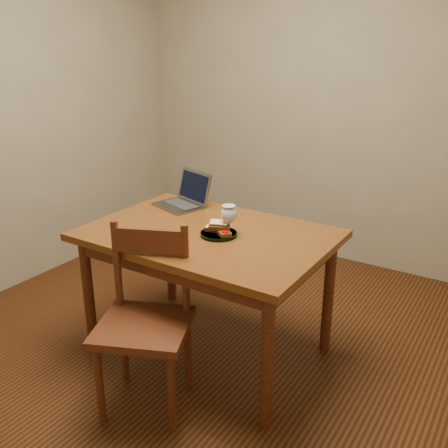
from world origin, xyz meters
The scene contains 11 objects.
floor centered at (0.00, 0.00, -0.01)m, with size 3.20×3.20×0.02m, color black.
back_wall centered at (0.00, 1.61, 1.30)m, with size 3.20×0.02×2.60m, color gray.
left_wall centered at (-1.61, 0.00, 1.30)m, with size 0.02×3.20×2.60m, color gray.
table centered at (0.07, -0.08, 0.65)m, with size 1.30×0.90×0.74m.
chair centered at (0.07, -0.61, 0.49)m, with size 0.55×0.54×0.46m.
plate centered at (0.15, -0.10, 0.75)m, with size 0.20×0.20×0.02m, color black.
sandwich_cheese centered at (0.12, -0.09, 0.77)m, with size 0.09×0.06×0.03m, color #381E0C, non-canonical shape.
sandwich_tomato centered at (0.19, -0.10, 0.77)m, with size 0.10×0.06×0.03m, color #381E0C, non-canonical shape.
sandwich_top centered at (0.15, -0.09, 0.80)m, with size 0.11×0.06×0.03m, color #381E0C, non-canonical shape.
milk_glass centered at (0.20, -0.07, 0.82)m, with size 0.09×0.09×0.17m, color white, non-canonical shape.
laptop centered at (-0.31, 0.23, 0.80)m, with size 0.35×0.34×0.21m.
Camera 1 is at (1.50, -2.15, 1.71)m, focal length 40.00 mm.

